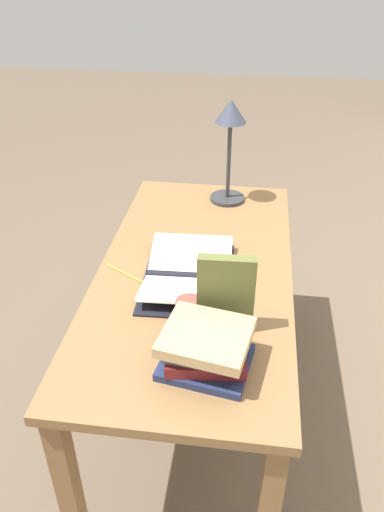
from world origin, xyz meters
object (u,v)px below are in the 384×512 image
open_book (188,274)px  pencil (125,273)px  book_stack_tall (206,349)px  book_standing_upright (226,294)px  coffee_mug (189,312)px  reading_lamp (230,130)px

open_book → pencil: open_book is taller
book_stack_tall → pencil: bearing=-140.3°
book_standing_upright → coffee_mug: 0.15m
book_standing_upright → reading_lamp: (-0.88, -0.06, 0.20)m
book_standing_upright → open_book: bearing=-151.0°
book_stack_tall → book_standing_upright: bearing=167.0°
reading_lamp → coffee_mug: 0.92m
open_book → book_standing_upright: size_ratio=1.77×
book_stack_tall → reading_lamp: reading_lamp is taller
pencil → book_stack_tall: bearing=39.7°
reading_lamp → pencil: size_ratio=3.00×
open_book → book_standing_upright: 0.31m
coffee_mug → pencil: 0.35m
book_stack_tall → open_book: bearing=-165.4°
book_stack_tall → pencil: book_stack_tall is taller
book_standing_upright → pencil: 0.47m
coffee_mug → pencil: (-0.23, -0.27, -0.04)m
book_standing_upright → reading_lamp: 0.91m
book_standing_upright → reading_lamp: size_ratio=0.57×
open_book → coffee_mug: coffee_mug is taller
book_stack_tall → book_standing_upright: (-0.17, 0.04, 0.07)m
book_stack_tall → coffee_mug: bearing=-158.3°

